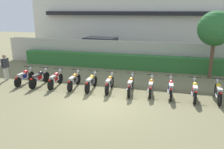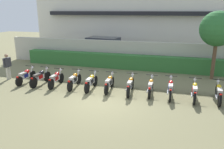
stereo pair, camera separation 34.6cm
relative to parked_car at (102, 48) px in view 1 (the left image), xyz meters
name	(u,v)px [view 1 (the left image)]	position (x,y,z in m)	size (l,w,h in m)	color
ground	(101,103)	(2.85, -9.59, -0.94)	(60.00, 60.00, 0.00)	olive
building	(143,15)	(2.85, 5.21, 2.76)	(21.66, 6.50, 7.39)	silver
compound_wall	(130,54)	(2.85, -2.23, 0.04)	(20.58, 0.30, 1.95)	#BCB7A8
hedge_row	(128,62)	(2.85, -2.93, -0.41)	(16.46, 0.70, 1.05)	#337033
parked_car	(102,48)	(0.00, 0.00, 0.00)	(4.70, 2.54, 1.89)	silver
tree_near_inspector	(215,29)	(8.35, -4.00, 2.16)	(2.10, 2.10, 4.17)	brown
motorcycle_in_row_0	(24,76)	(-2.38, -7.91, -0.50)	(0.60, 1.87, 0.94)	black
motorcycle_in_row_1	(39,78)	(-1.34, -7.98, -0.49)	(0.60, 1.94, 0.96)	black
motorcycle_in_row_2	(55,79)	(-0.35, -7.96, -0.49)	(0.60, 1.81, 0.95)	black
motorcycle_in_row_3	(74,80)	(0.76, -7.90, -0.49)	(0.60, 1.88, 0.95)	black
motorcycle_in_row_4	(91,82)	(1.77, -7.93, -0.49)	(0.60, 1.82, 0.95)	black
motorcycle_in_row_5	(109,83)	(2.79, -7.88, -0.49)	(0.60, 1.84, 0.96)	black
motorcycle_in_row_6	(131,85)	(3.95, -7.92, -0.48)	(0.60, 1.95, 0.98)	black
motorcycle_in_row_7	(151,86)	(4.98, -7.79, -0.50)	(0.60, 1.79, 0.94)	black
motorcycle_in_row_8	(171,88)	(5.96, -7.86, -0.48)	(0.60, 1.92, 0.97)	black
motorcycle_in_row_9	(195,90)	(7.09, -7.93, -0.48)	(0.60, 1.94, 0.97)	black
motorcycle_in_row_10	(218,91)	(8.16, -7.87, -0.48)	(0.60, 1.89, 0.97)	black
inspector_person	(5,65)	(-3.89, -7.58, 0.01)	(0.22, 0.65, 1.61)	beige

